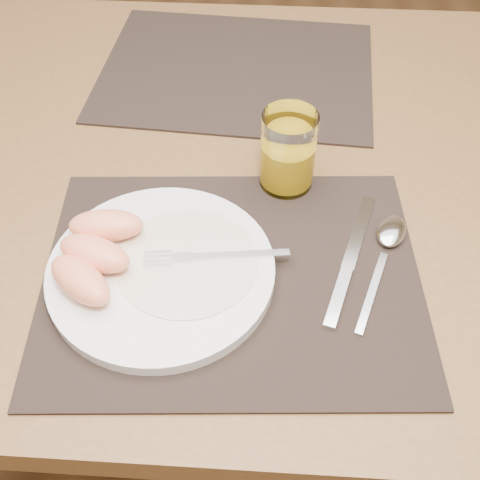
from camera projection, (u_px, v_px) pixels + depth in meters
The scene contains 11 objects.
ground at pixel (238, 398), 1.43m from camera, with size 5.00×5.00×0.00m, color brown.
table at pixel (237, 198), 0.93m from camera, with size 1.40×0.90×0.75m.
placemat_near at pixel (232, 277), 0.72m from camera, with size 0.45×0.35×0.00m, color black.
placemat_far at pixel (237, 70), 1.01m from camera, with size 0.45×0.35×0.00m, color black.
plate at pixel (161, 271), 0.71m from camera, with size 0.27×0.27×0.02m, color white.
plate_dressing at pixel (187, 261), 0.71m from camera, with size 0.17×0.17×0.00m.
fork at pixel (203, 257), 0.71m from camera, with size 0.18×0.04×0.00m.
knife at pixel (347, 269), 0.72m from camera, with size 0.08×0.22×0.01m.
spoon at pixel (389, 240), 0.75m from camera, with size 0.08×0.19×0.01m.
juice_glass at pixel (288, 154), 0.79m from camera, with size 0.07×0.07×0.11m.
grapefruit_wedges at pixel (94, 252), 0.70m from camera, with size 0.11×0.15×0.04m.
Camera 1 is at (0.04, -0.66, 1.32)m, focal length 45.00 mm.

